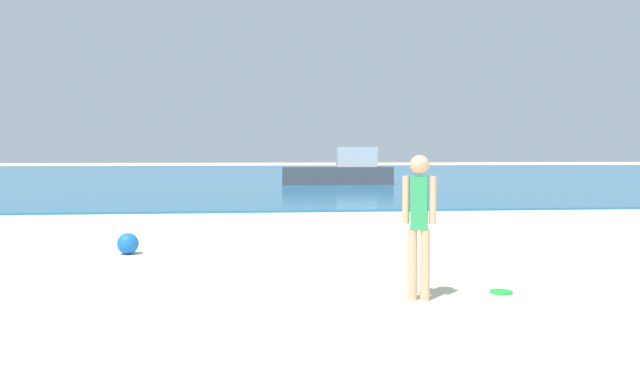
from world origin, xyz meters
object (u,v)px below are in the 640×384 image
person_standing (419,218)px  frisbee (501,292)px  boat_near (341,171)px  beach_ball (128,244)px

person_standing → frisbee: bearing=-146.2°
person_standing → boat_near: boat_near is taller
frisbee → boat_near: bearing=86.4°
person_standing → boat_near: size_ratio=0.29×
boat_near → person_standing: bearing=86.6°
person_standing → frisbee: 1.40m
person_standing → frisbee: size_ratio=6.13×
boat_near → beach_ball: (-6.37, -21.25, -0.52)m
person_standing → beach_ball: person_standing is taller
frisbee → beach_ball: size_ratio=0.77×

